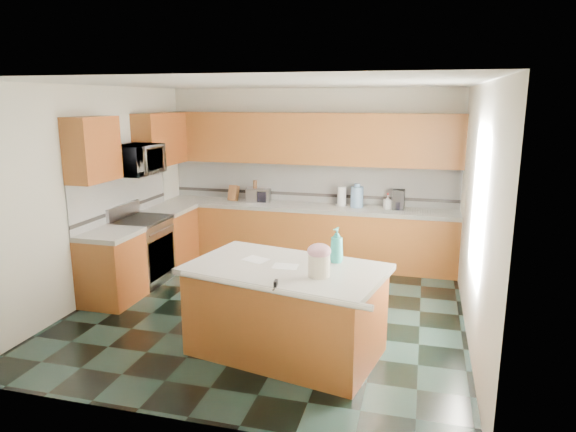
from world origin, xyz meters
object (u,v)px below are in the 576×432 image
(coffee_maker, at_px, (398,199))
(treat_jar, at_px, (319,265))
(soap_bottle_island, at_px, (337,245))
(toaster_oven, at_px, (258,195))
(knife_block, at_px, (234,193))
(island_top, at_px, (286,269))
(island_base, at_px, (286,313))

(coffee_maker, bearing_deg, treat_jar, -99.18)
(soap_bottle_island, distance_m, toaster_oven, 3.26)
(toaster_oven, relative_size, coffee_maker, 1.26)
(knife_block, bearing_deg, island_top, -53.40)
(toaster_oven, bearing_deg, knife_block, 168.99)
(treat_jar, bearing_deg, soap_bottle_island, 72.50)
(island_base, xyz_separation_m, coffee_maker, (0.92, 3.05, 0.64))
(treat_jar, relative_size, soap_bottle_island, 0.60)
(island_top, xyz_separation_m, coffee_maker, (0.92, 3.05, 0.18))
(knife_block, bearing_deg, coffee_maker, 7.94)
(island_base, bearing_deg, knife_block, 131.05)
(treat_jar, bearing_deg, knife_block, 115.50)
(island_base, height_order, island_top, island_top)
(island_base, relative_size, coffee_maker, 6.14)
(island_top, bearing_deg, toaster_oven, 124.63)
(island_base, xyz_separation_m, island_top, (0.00, -0.00, 0.46))
(soap_bottle_island, distance_m, coffee_maker, 2.82)
(treat_jar, height_order, soap_bottle_island, soap_bottle_island)
(soap_bottle_island, bearing_deg, knife_block, 146.05)
(knife_block, relative_size, toaster_oven, 0.67)
(island_top, distance_m, coffee_maker, 3.19)
(island_top, relative_size, toaster_oven, 5.14)
(island_base, distance_m, soap_bottle_island, 0.85)
(knife_block, bearing_deg, treat_jar, -49.99)
(toaster_oven, height_order, coffee_maker, coffee_maker)
(island_base, relative_size, island_top, 0.95)
(treat_jar, xyz_separation_m, toaster_oven, (-1.65, 3.22, 0.00))
(island_top, xyz_separation_m, soap_bottle_island, (0.46, 0.27, 0.21))
(treat_jar, height_order, toaster_oven, toaster_oven)
(treat_jar, distance_m, soap_bottle_island, 0.48)
(coffee_maker, bearing_deg, island_base, -106.43)
(island_top, distance_m, knife_block, 3.47)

